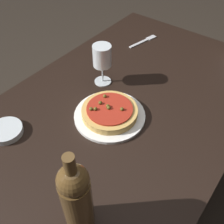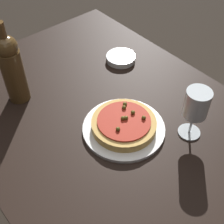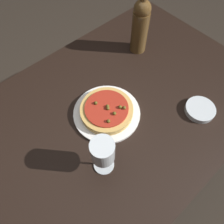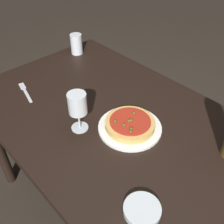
# 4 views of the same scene
# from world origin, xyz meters

# --- Properties ---
(dining_table) EXTENTS (1.48, 0.87, 0.76)m
(dining_table) POSITION_xyz_m (0.00, 0.00, 0.67)
(dining_table) COLOR black
(dining_table) RESTS_ON ground_plane
(dinner_plate) EXTENTS (0.27, 0.27, 0.01)m
(dinner_plate) POSITION_xyz_m (-0.05, 0.00, 0.76)
(dinner_plate) COLOR white
(dinner_plate) RESTS_ON dining_table
(pizza) EXTENTS (0.21, 0.21, 0.04)m
(pizza) POSITION_xyz_m (-0.05, 0.00, 0.79)
(pizza) COLOR tan
(pizza) RESTS_ON dinner_plate
(wine_glass) EXTENTS (0.08, 0.08, 0.18)m
(wine_glass) POSITION_xyz_m (0.10, 0.15, 0.88)
(wine_glass) COLOR silver
(wine_glass) RESTS_ON dining_table
(wine_bottle) EXTENTS (0.08, 0.08, 0.30)m
(wine_bottle) POSITION_xyz_m (-0.41, -0.18, 0.89)
(wine_bottle) COLOR brown
(wine_bottle) RESTS_ON dining_table
(side_bowl) EXTENTS (0.12, 0.12, 0.02)m
(side_bowl) POSITION_xyz_m (-0.34, 0.24, 0.77)
(side_bowl) COLOR silver
(side_bowl) RESTS_ON dining_table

